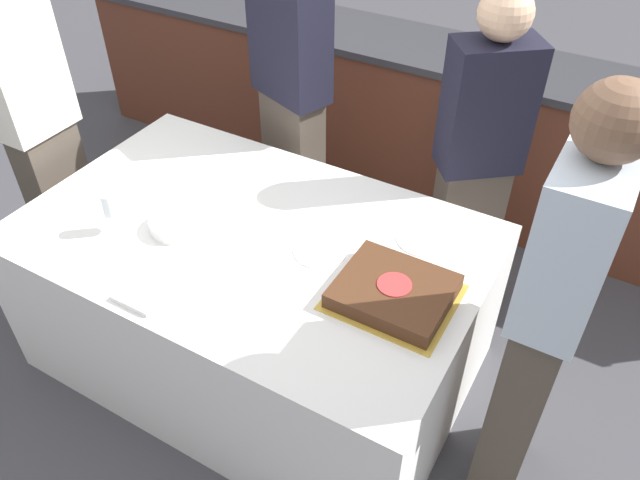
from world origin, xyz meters
name	(u,v)px	position (x,y,z in m)	size (l,w,h in m)	color
ground_plane	(261,356)	(0.00, 0.00, 0.00)	(14.00, 14.00, 0.00)	#424247
back_counter	(412,118)	(0.00, 1.66, 0.46)	(4.40, 0.58, 0.92)	#5B2D1E
dining_table	(256,300)	(0.00, 0.00, 0.37)	(1.83, 1.16, 0.75)	white
cake	(394,291)	(0.64, -0.04, 0.78)	(0.43, 0.37, 0.07)	gold
plate_stack	(177,223)	(-0.27, -0.12, 0.77)	(0.21, 0.21, 0.05)	white
wine_glass	(110,206)	(-0.47, -0.25, 0.87)	(0.06, 0.06, 0.18)	white
side_plate_near_cake	(422,240)	(0.61, 0.30, 0.75)	(0.20, 0.20, 0.00)	white
side_plate_right_edge	(320,251)	(0.29, 0.04, 0.75)	(0.20, 0.20, 0.00)	white
utensil_pile	(138,298)	(-0.13, -0.49, 0.76)	(0.17, 0.10, 0.02)	white
person_cutting_cake	(477,164)	(0.64, 0.80, 0.83)	(0.39, 0.37, 1.58)	#4C4238
person_seated_left	(39,128)	(-1.14, 0.00, 0.89)	(0.21, 0.33, 1.69)	#4C4238
person_seated_right	(548,319)	(1.14, 0.00, 0.87)	(0.21, 0.39, 1.67)	#4C4238
person_standing_back	(292,102)	(-0.30, 0.80, 0.87)	(0.43, 0.32, 1.67)	#4C4238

